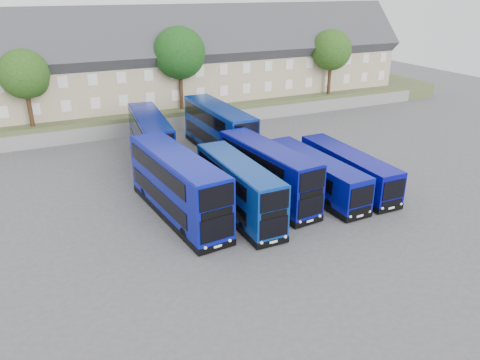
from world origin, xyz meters
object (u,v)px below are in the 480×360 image
object	(u,v)px
dd_front_mid	(239,190)
tree_east	(332,51)
tree_far	(338,41)
tree_mid	(180,55)
tree_west	(26,76)
dd_front_left	(178,187)
coach_east_a	(315,175)

from	to	relation	value
dd_front_mid	tree_east	xyz separation A→B (m)	(23.99, 23.33, 5.44)
tree_far	tree_mid	bearing A→B (deg)	-165.96
tree_west	tree_far	xyz separation A→B (m)	(42.00, 7.00, 0.68)
dd_front_left	tree_west	size ratio (longest dim) A/B	1.53
dd_front_left	tree_west	bearing A→B (deg)	104.66
dd_front_mid	tree_mid	xyz separation A→B (m)	(3.99, 23.83, 6.12)
dd_front_left	dd_front_mid	world-z (taller)	dd_front_left
coach_east_a	tree_far	size ratio (longest dim) A/B	1.27
tree_west	tree_far	distance (m)	42.58
dd_front_left	tree_far	xyz separation A→B (m)	(33.88, 28.61, 5.47)
tree_mid	dd_front_left	bearing A→B (deg)	-109.62
coach_east_a	tree_east	distance (m)	28.65
dd_front_mid	tree_mid	size ratio (longest dim) A/B	1.09
dd_front_left	tree_west	world-z (taller)	tree_west
tree_west	tree_mid	bearing A→B (deg)	1.79
dd_front_left	tree_west	distance (m)	23.58
tree_east	coach_east_a	bearing A→B (deg)	-127.28
tree_west	coach_east_a	bearing A→B (deg)	-49.54
dd_front_mid	tree_west	distance (m)	26.73
dd_front_mid	coach_east_a	bearing A→B (deg)	7.68
dd_front_mid	tree_east	bearing A→B (deg)	43.57
tree_west	tree_mid	world-z (taller)	tree_mid
tree_west	tree_east	size ratio (longest dim) A/B	0.94
coach_east_a	dd_front_left	bearing A→B (deg)	174.37
tree_west	tree_far	size ratio (longest dim) A/B	0.88
dd_front_mid	tree_west	size ratio (longest dim) A/B	1.31
dd_front_left	tree_far	size ratio (longest dim) A/B	1.35
dd_front_left	tree_mid	bearing A→B (deg)	64.45
tree_mid	tree_east	world-z (taller)	tree_mid
dd_front_left	tree_mid	world-z (taller)	tree_mid
dd_front_mid	coach_east_a	distance (m)	7.10
tree_mid	tree_west	bearing A→B (deg)	-178.21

